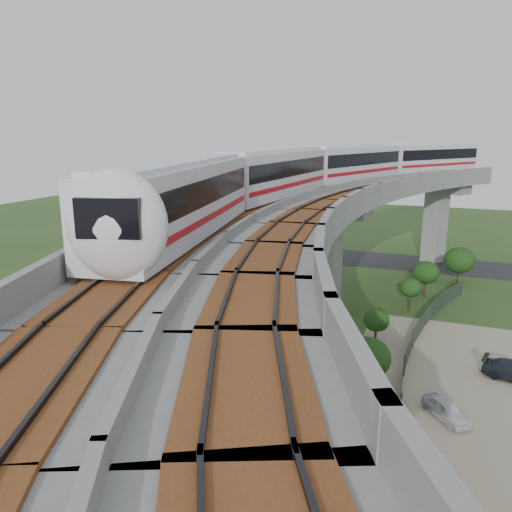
{
  "coord_description": "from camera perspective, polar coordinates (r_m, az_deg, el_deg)",
  "views": [
    {
      "loc": [
        10.05,
        -30.6,
        15.28
      ],
      "look_at": [
        -1.08,
        -1.48,
        7.5
      ],
      "focal_mm": 35.0,
      "sensor_mm": 36.0,
      "label": 1
    }
  ],
  "objects": [
    {
      "name": "dirt_lot",
      "position": [
        32.65,
        26.21,
        -15.42
      ],
      "size": [
        18.0,
        26.0,
        0.04
      ],
      "primitive_type": "cube",
      "color": "gray",
      "rests_on": "ground"
    },
    {
      "name": "tree_1",
      "position": [
        49.3,
        18.84,
        -1.79
      ],
      "size": [
        2.49,
        2.49,
        3.56
      ],
      "color": "#382314",
      "rests_on": "ground"
    },
    {
      "name": "car_white",
      "position": [
        30.3,
        20.96,
        -16.05
      ],
      "size": [
        2.95,
        3.19,
        1.06
      ],
      "primitive_type": "imported",
      "rotation": [
        0.0,
        0.0,
        0.7
      ],
      "color": "silver",
      "rests_on": "dirt_lot"
    },
    {
      "name": "fence",
      "position": [
        33.87,
        18.76,
        -12.19
      ],
      "size": [
        3.87,
        38.73,
        1.5
      ],
      "color": "#2D382D",
      "rests_on": "ground"
    },
    {
      "name": "tree_6",
      "position": [
        23.3,
        12.15,
        -20.88
      ],
      "size": [
        2.74,
        2.74,
        3.24
      ],
      "color": "#382314",
      "rests_on": "ground"
    },
    {
      "name": "tree_5",
      "position": [
        28.45,
        10.76,
        -14.45
      ],
      "size": [
        1.92,
        1.92,
        2.66
      ],
      "color": "#382314",
      "rests_on": "ground"
    },
    {
      "name": "tree_2",
      "position": [
        45.5,
        17.27,
        -3.47
      ],
      "size": [
        1.94,
        1.94,
        2.94
      ],
      "color": "#382314",
      "rests_on": "ground"
    },
    {
      "name": "metro_train",
      "position": [
        43.01,
        9.48,
        9.86
      ],
      "size": [
        17.26,
        60.15,
        3.64
      ],
      "color": "silver",
      "rests_on": "ground"
    },
    {
      "name": "asphalt_road",
      "position": [
        63.29,
        11.16,
        -0.21
      ],
      "size": [
        60.0,
        8.0,
        0.03
      ],
      "primitive_type": "cube",
      "color": "#232326",
      "rests_on": "ground"
    },
    {
      "name": "tree_0",
      "position": [
        54.41,
        22.23,
        -0.45
      ],
      "size": [
        3.08,
        3.08,
        3.98
      ],
      "color": "#382314",
      "rests_on": "ground"
    },
    {
      "name": "viaduct",
      "position": [
        31.83,
        9.28,
        2.54
      ],
      "size": [
        19.58,
        73.98,
        11.4
      ],
      "color": "#99968E",
      "rests_on": "ground"
    },
    {
      "name": "tree_4",
      "position": [
        31.1,
        12.56,
        -11.26
      ],
      "size": [
        2.86,
        2.86,
        3.4
      ],
      "color": "#382314",
      "rests_on": "ground"
    },
    {
      "name": "ground",
      "position": [
        35.64,
        2.52,
        -11.39
      ],
      "size": [
        160.0,
        160.0,
        0.0
      ],
      "primitive_type": "plane",
      "color": "#2E461C",
      "rests_on": "ground"
    },
    {
      "name": "tree_3",
      "position": [
        38.05,
        13.59,
        -7.18
      ],
      "size": [
        1.91,
        1.91,
        2.6
      ],
      "color": "#382314",
      "rests_on": "ground"
    }
  ]
}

